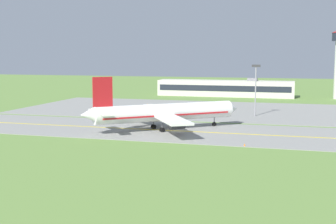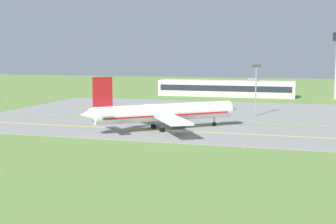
{
  "view_description": "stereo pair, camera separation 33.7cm",
  "coord_description": "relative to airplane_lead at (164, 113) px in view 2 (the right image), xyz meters",
  "views": [
    {
      "loc": [
        26.23,
        -99.21,
        17.47
      ],
      "look_at": [
        -2.78,
        2.96,
        4.0
      ],
      "focal_mm": 48.4,
      "sensor_mm": 36.0,
      "label": 1
    },
    {
      "loc": [
        26.56,
        -99.12,
        17.47
      ],
      "look_at": [
        -2.78,
        2.96,
        4.0
      ],
      "focal_mm": 48.4,
      "sensor_mm": 36.0,
      "label": 2
    }
  ],
  "objects": [
    {
      "name": "airplane_lead",
      "position": [
        0.0,
        0.0,
        0.0
      ],
      "size": [
        32.9,
        29.52,
        12.7
      ],
      "color": "white",
      "rests_on": "ground"
    },
    {
      "name": "apron_light_mast",
      "position": [
        18.3,
        30.3,
        5.19
      ],
      "size": [
        2.4,
        0.5,
        14.7
      ],
      "color": "gray",
      "rests_on": "ground"
    },
    {
      "name": "taxiway_strip",
      "position": [
        3.15,
        -0.64,
        -4.08
      ],
      "size": [
        240.0,
        28.0,
        0.1
      ],
      "primitive_type": "cube",
      "color": "gray",
      "rests_on": "ground"
    },
    {
      "name": "terminal_building",
      "position": [
        0.48,
        90.42,
        -0.79
      ],
      "size": [
        56.85,
        9.8,
        7.84
      ],
      "color": "beige",
      "rests_on": "ground"
    },
    {
      "name": "ground_plane",
      "position": [
        3.15,
        -0.64,
        -4.13
      ],
      "size": [
        500.0,
        500.0,
        0.0
      ],
      "primitive_type": "plane",
      "color": "olive"
    },
    {
      "name": "apron_pad",
      "position": [
        13.15,
        41.36,
        -4.08
      ],
      "size": [
        140.0,
        52.0,
        0.1
      ],
      "primitive_type": "cube",
      "color": "gray",
      "rests_on": "ground"
    },
    {
      "name": "service_truck_baggage",
      "position": [
        -12.54,
        28.92,
        -2.6
      ],
      "size": [
        5.81,
        5.56,
        2.6
      ],
      "color": "silver",
      "rests_on": "ground"
    },
    {
      "name": "taxiway_centreline",
      "position": [
        3.15,
        -0.64,
        -4.03
      ],
      "size": [
        220.0,
        0.6,
        0.01
      ],
      "primitive_type": "cube",
      "color": "yellow",
      "rests_on": "taxiway_strip"
    },
    {
      "name": "traffic_cone_near_edge",
      "position": [
        20.25,
        -13.91,
        -3.83
      ],
      "size": [
        0.44,
        0.44,
        0.6
      ],
      "primitive_type": "cone",
      "color": "orange",
      "rests_on": "ground"
    }
  ]
}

